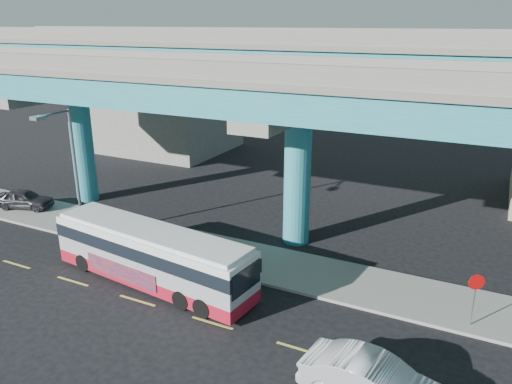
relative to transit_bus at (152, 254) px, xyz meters
The scene contains 10 objects.
ground 4.84m from the transit_bus, 17.76° to the right, with size 120.00×120.00×0.00m, color black.
sidewalk 6.17m from the transit_bus, 43.21° to the left, with size 70.00×4.00×0.15m, color gray.
lane_markings 4.93m from the transit_bus, 21.25° to the right, with size 58.00×0.12×0.01m.
viaduct 11.67m from the transit_bus, 60.47° to the left, with size 52.00×12.40×11.70m.
building_concrete 27.64m from the transit_bus, 124.67° to the left, with size 12.00×10.00×9.00m, color gray.
transit_bus is the anchor object (origin of this frame).
sedan 12.14m from the transit_bus, 16.03° to the right, with size 5.19×2.31×1.66m, color #B9B8BE.
parked_car 14.49m from the transit_bus, 163.48° to the left, with size 4.06×2.57×1.29m, color #2C2B30.
street_lamp 8.21m from the transit_bus, 164.00° to the left, with size 0.50×2.46×7.53m.
stop_sign 14.42m from the transit_bus, 11.13° to the left, with size 0.63×0.37×2.36m.
Camera 1 is at (9.76, -15.72, 12.12)m, focal length 35.00 mm.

